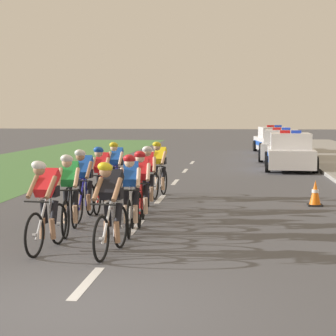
{
  "coord_description": "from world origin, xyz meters",
  "views": [
    {
      "loc": [
        1.97,
        -6.75,
        2.28
      ],
      "look_at": [
        0.53,
        6.14,
        1.1
      ],
      "focal_mm": 64.62,
      "sensor_mm": 36.0,
      "label": 1
    }
  ],
  "objects_px": {
    "cyclist_eighth": "(148,177)",
    "police_car_third": "(274,141)",
    "police_car_second": "(281,146)",
    "traffic_cone_near": "(315,193)",
    "cyclist_lead": "(46,204)",
    "cyclist_second": "(111,207)",
    "cyclist_fourth": "(131,193)",
    "cyclist_tenth": "(159,169)",
    "cyclist_seventh": "(101,178)",
    "cyclist_third": "(70,193)",
    "cyclist_sixth": "(141,186)",
    "police_car_nearest": "(290,153)",
    "cyclist_ninth": "(116,169)",
    "cyclist_fifth": "(84,183)"
  },
  "relations": [
    {
      "from": "cyclist_second",
      "to": "cyclist_fourth",
      "type": "height_order",
      "value": "same"
    },
    {
      "from": "police_car_second",
      "to": "traffic_cone_near",
      "type": "bearing_deg",
      "value": -90.95
    },
    {
      "from": "cyclist_lead",
      "to": "traffic_cone_near",
      "type": "bearing_deg",
      "value": 47.36
    },
    {
      "from": "cyclist_eighth",
      "to": "police_car_third",
      "type": "distance_m",
      "value": 21.82
    },
    {
      "from": "cyclist_lead",
      "to": "police_car_second",
      "type": "height_order",
      "value": "police_car_second"
    },
    {
      "from": "cyclist_seventh",
      "to": "police_car_second",
      "type": "relative_size",
      "value": 0.38
    },
    {
      "from": "cyclist_sixth",
      "to": "cyclist_seventh",
      "type": "xyz_separation_m",
      "value": [
        -1.15,
        1.43,
        0.0
      ]
    },
    {
      "from": "cyclist_lead",
      "to": "cyclist_second",
      "type": "distance_m",
      "value": 1.13
    },
    {
      "from": "cyclist_third",
      "to": "traffic_cone_near",
      "type": "distance_m",
      "value": 6.5
    },
    {
      "from": "cyclist_third",
      "to": "cyclist_seventh",
      "type": "relative_size",
      "value": 1.0
    },
    {
      "from": "cyclist_lead",
      "to": "police_car_nearest",
      "type": "height_order",
      "value": "police_car_nearest"
    },
    {
      "from": "cyclist_seventh",
      "to": "police_car_third",
      "type": "bearing_deg",
      "value": 76.36
    },
    {
      "from": "cyclist_ninth",
      "to": "police_car_second",
      "type": "height_order",
      "value": "police_car_second"
    },
    {
      "from": "cyclist_lead",
      "to": "cyclist_ninth",
      "type": "bearing_deg",
      "value": 90.54
    },
    {
      "from": "cyclist_second",
      "to": "police_car_third",
      "type": "height_order",
      "value": "police_car_third"
    },
    {
      "from": "cyclist_fourth",
      "to": "police_car_second",
      "type": "relative_size",
      "value": 0.38
    },
    {
      "from": "cyclist_lead",
      "to": "police_car_second",
      "type": "xyz_separation_m",
      "value": [
        5.3,
        19.98,
        -0.11
      ]
    },
    {
      "from": "cyclist_fourth",
      "to": "police_car_nearest",
      "type": "xyz_separation_m",
      "value": [
        4.17,
        13.64,
        -0.11
      ]
    },
    {
      "from": "cyclist_eighth",
      "to": "police_car_second",
      "type": "relative_size",
      "value": 0.38
    },
    {
      "from": "cyclist_tenth",
      "to": "police_car_second",
      "type": "bearing_deg",
      "value": 72.41
    },
    {
      "from": "cyclist_fourth",
      "to": "cyclist_seventh",
      "type": "distance_m",
      "value": 2.72
    },
    {
      "from": "police_car_second",
      "to": "traffic_cone_near",
      "type": "distance_m",
      "value": 14.49
    },
    {
      "from": "cyclist_third",
      "to": "cyclist_lead",
      "type": "bearing_deg",
      "value": -89.87
    },
    {
      "from": "cyclist_ninth",
      "to": "cyclist_tenth",
      "type": "bearing_deg",
      "value": 18.91
    },
    {
      "from": "cyclist_third",
      "to": "cyclist_second",
      "type": "bearing_deg",
      "value": -55.09
    },
    {
      "from": "cyclist_lead",
      "to": "cyclist_third",
      "type": "bearing_deg",
      "value": 90.13
    },
    {
      "from": "cyclist_third",
      "to": "police_car_third",
      "type": "distance_m",
      "value": 24.95
    },
    {
      "from": "cyclist_seventh",
      "to": "police_car_nearest",
      "type": "bearing_deg",
      "value": 64.68
    },
    {
      "from": "cyclist_seventh",
      "to": "cyclist_tenth",
      "type": "bearing_deg",
      "value": 67.77
    },
    {
      "from": "police_car_second",
      "to": "cyclist_second",
      "type": "bearing_deg",
      "value": -101.73
    },
    {
      "from": "cyclist_sixth",
      "to": "traffic_cone_near",
      "type": "distance_m",
      "value": 4.85
    },
    {
      "from": "cyclist_sixth",
      "to": "police_car_second",
      "type": "height_order",
      "value": "police_car_second"
    },
    {
      "from": "cyclist_third",
      "to": "cyclist_eighth",
      "type": "height_order",
      "value": "same"
    },
    {
      "from": "cyclist_sixth",
      "to": "police_car_second",
      "type": "distance_m",
      "value": 17.83
    },
    {
      "from": "cyclist_tenth",
      "to": "traffic_cone_near",
      "type": "distance_m",
      "value": 4.18
    },
    {
      "from": "cyclist_seventh",
      "to": "police_car_second",
      "type": "height_order",
      "value": "police_car_second"
    },
    {
      "from": "cyclist_eighth",
      "to": "police_car_nearest",
      "type": "xyz_separation_m",
      "value": [
        4.25,
        10.79,
        -0.11
      ]
    },
    {
      "from": "cyclist_second",
      "to": "cyclist_fourth",
      "type": "xyz_separation_m",
      "value": [
        0.02,
        1.74,
        0.0
      ]
    },
    {
      "from": "cyclist_seventh",
      "to": "cyclist_ninth",
      "type": "height_order",
      "value": "same"
    },
    {
      "from": "police_car_second",
      "to": "police_car_third",
      "type": "height_order",
      "value": "same"
    },
    {
      "from": "police_car_nearest",
      "to": "cyclist_tenth",
      "type": "bearing_deg",
      "value": -116.2
    },
    {
      "from": "cyclist_third",
      "to": "police_car_second",
      "type": "xyz_separation_m",
      "value": [
        5.3,
        18.53,
        -0.11
      ]
    },
    {
      "from": "cyclist_fourth",
      "to": "police_car_second",
      "type": "distance_m",
      "value": 18.87
    },
    {
      "from": "police_car_third",
      "to": "cyclist_third",
      "type": "bearing_deg",
      "value": -102.28
    },
    {
      "from": "cyclist_fourth",
      "to": "police_car_third",
      "type": "xyz_separation_m",
      "value": [
        4.17,
        24.25,
        -0.11
      ]
    },
    {
      "from": "cyclist_fourth",
      "to": "police_car_third",
      "type": "bearing_deg",
      "value": 80.25
    },
    {
      "from": "cyclist_eighth",
      "to": "traffic_cone_near",
      "type": "bearing_deg",
      "value": 14.97
    },
    {
      "from": "cyclist_lead",
      "to": "cyclist_fourth",
      "type": "bearing_deg",
      "value": 54.21
    },
    {
      "from": "cyclist_fifth",
      "to": "traffic_cone_near",
      "type": "xyz_separation_m",
      "value": [
        5.18,
        2.51,
        -0.48
      ]
    },
    {
      "from": "cyclist_second",
      "to": "police_car_nearest",
      "type": "relative_size",
      "value": 0.38
    }
  ]
}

